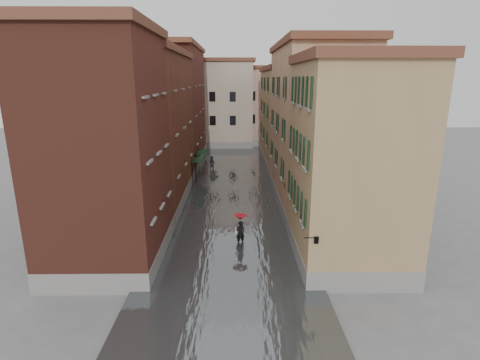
{
  "coord_description": "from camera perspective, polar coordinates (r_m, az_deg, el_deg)",
  "views": [
    {
      "loc": [
        0.4,
        -22.9,
        10.68
      ],
      "look_at": [
        0.74,
        5.15,
        3.0
      ],
      "focal_mm": 28.0,
      "sensor_mm": 36.0,
      "label": 1
    }
  ],
  "objects": [
    {
      "name": "building_right_near",
      "position": [
        22.46,
        16.42,
        2.0
      ],
      "size": [
        6.0,
        8.0,
        11.5
      ],
      "primitive_type": "cube",
      "color": "#947A4C",
      "rests_on": "ground"
    },
    {
      "name": "floodwater",
      "position": [
        37.43,
        -1.28,
        -1.11
      ],
      "size": [
        10.0,
        60.0,
        0.2
      ],
      "primitive_type": "cube",
      "color": "#4D5255",
      "rests_on": "ground"
    },
    {
      "name": "pedestrian_main",
      "position": [
        24.69,
        0.02,
        -7.25
      ],
      "size": [
        0.87,
        0.87,
        2.06
      ],
      "color": "black",
      "rests_on": "ground"
    },
    {
      "name": "window_planters",
      "position": [
        23.54,
        8.44,
        -2.59
      ],
      "size": [
        0.59,
        8.75,
        0.84
      ],
      "color": "brown",
      "rests_on": "ground"
    },
    {
      "name": "awning_near",
      "position": [
        38.88,
        -6.42,
        3.02
      ],
      "size": [
        1.09,
        3.0,
        2.8
      ],
      "color": "black",
      "rests_on": "ground"
    },
    {
      "name": "building_right_mid",
      "position": [
        32.84,
        11.01,
        7.72
      ],
      "size": [
        6.0,
        14.0,
        13.0
      ],
      "primitive_type": "cube",
      "color": "tan",
      "rests_on": "ground"
    },
    {
      "name": "building_left_mid",
      "position": [
        33.04,
        -13.74,
        7.18
      ],
      "size": [
        6.0,
        14.0,
        12.5
      ],
      "primitive_type": "cube",
      "color": "brown",
      "rests_on": "ground"
    },
    {
      "name": "pedestrian_far",
      "position": [
        44.21,
        -4.28,
        2.49
      ],
      "size": [
        0.94,
        0.77,
        1.79
      ],
      "primitive_type": "imported",
      "rotation": [
        0.0,
        0.0,
        -0.11
      ],
      "color": "black",
      "rests_on": "ground"
    },
    {
      "name": "building_left_far",
      "position": [
        47.62,
        -9.8,
        10.67
      ],
      "size": [
        6.0,
        16.0,
        14.0
      ],
      "primitive_type": "cube",
      "color": "brown",
      "rests_on": "ground"
    },
    {
      "name": "building_right_far",
      "position": [
        47.61,
        7.37,
        9.25
      ],
      "size": [
        6.0,
        16.0,
        11.5
      ],
      "primitive_type": "cube",
      "color": "#947A4C",
      "rests_on": "ground"
    },
    {
      "name": "building_left_near",
      "position": [
        22.56,
        -19.88,
        3.72
      ],
      "size": [
        6.0,
        8.0,
        13.0
      ],
      "primitive_type": "cube",
      "color": "brown",
      "rests_on": "ground"
    },
    {
      "name": "building_end_cream",
      "position": [
        61.13,
        -3.96,
        11.36
      ],
      "size": [
        12.0,
        9.0,
        13.0
      ],
      "primitive_type": "cube",
      "color": "#C5AF9C",
      "rests_on": "ground"
    },
    {
      "name": "building_end_pink",
      "position": [
        63.32,
        4.47,
        11.03
      ],
      "size": [
        10.0,
        9.0,
        12.0
      ],
      "primitive_type": "cube",
      "color": "tan",
      "rests_on": "ground"
    },
    {
      "name": "wall_lantern",
      "position": [
        18.97,
        11.46,
        -8.88
      ],
      "size": [
        0.71,
        0.22,
        0.35
      ],
      "color": "black",
      "rests_on": "ground"
    },
    {
      "name": "awning_far",
      "position": [
        42.75,
        -5.91,
        4.17
      ],
      "size": [
        1.09,
        3.35,
        2.8
      ],
      "color": "black",
      "rests_on": "ground"
    },
    {
      "name": "ground",
      "position": [
        25.27,
        -1.56,
        -9.7
      ],
      "size": [
        120.0,
        120.0,
        0.0
      ],
      "primitive_type": "plane",
      "color": "#5F5F62",
      "rests_on": "ground"
    }
  ]
}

